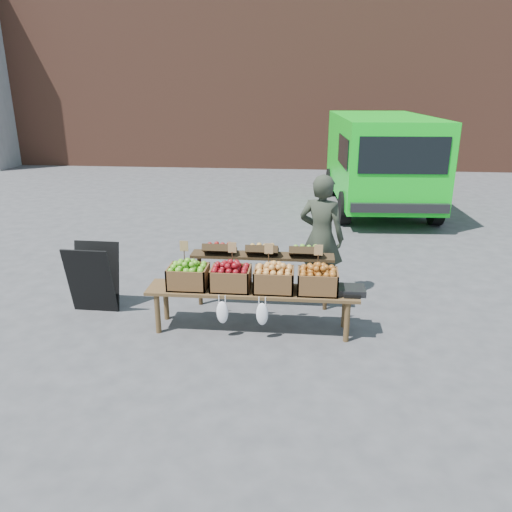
# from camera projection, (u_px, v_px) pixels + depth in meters

# --- Properties ---
(ground) EXTENTS (80.00, 80.00, 0.00)m
(ground) POSITION_uv_depth(u_px,v_px,m) (204.00, 319.00, 6.83)
(ground) COLOR #454547
(brick_building) EXTENTS (24.00, 4.00, 10.00)m
(brick_building) POSITION_uv_depth(u_px,v_px,m) (275.00, 32.00, 19.33)
(brick_building) COLOR brown
(brick_building) RESTS_ON ground
(delivery_van) EXTENTS (2.65, 5.32, 2.33)m
(delivery_van) POSITION_uv_depth(u_px,v_px,m) (379.00, 163.00, 12.64)
(delivery_van) COLOR #09DD1C
(delivery_van) RESTS_ON ground
(vendor) EXTENTS (0.79, 0.65, 1.86)m
(vendor) POSITION_uv_depth(u_px,v_px,m) (321.00, 237.00, 7.30)
(vendor) COLOR #2B3125
(vendor) RESTS_ON ground
(chalkboard_sign) EXTENTS (0.66, 0.37, 0.98)m
(chalkboard_sign) POSITION_uv_depth(u_px,v_px,m) (93.00, 278.00, 6.96)
(chalkboard_sign) COLOR black
(chalkboard_sign) RESTS_ON ground
(back_table) EXTENTS (2.10, 0.44, 1.04)m
(back_table) POSITION_uv_depth(u_px,v_px,m) (262.00, 273.00, 7.06)
(back_table) COLOR #332515
(back_table) RESTS_ON ground
(display_bench) EXTENTS (2.70, 0.56, 0.57)m
(display_bench) POSITION_uv_depth(u_px,v_px,m) (252.00, 310.00, 6.46)
(display_bench) COLOR #513B21
(display_bench) RESTS_ON ground
(crate_golden_apples) EXTENTS (0.50, 0.40, 0.28)m
(crate_golden_apples) POSITION_uv_depth(u_px,v_px,m) (188.00, 277.00, 6.40)
(crate_golden_apples) COLOR #3C831A
(crate_golden_apples) RESTS_ON display_bench
(crate_russet_pears) EXTENTS (0.50, 0.40, 0.28)m
(crate_russet_pears) POSITION_uv_depth(u_px,v_px,m) (231.00, 278.00, 6.35)
(crate_russet_pears) COLOR maroon
(crate_russet_pears) RESTS_ON display_bench
(crate_red_apples) EXTENTS (0.50, 0.40, 0.28)m
(crate_red_apples) POSITION_uv_depth(u_px,v_px,m) (274.00, 280.00, 6.30)
(crate_red_apples) COLOR gold
(crate_red_apples) RESTS_ON display_bench
(crate_green_apples) EXTENTS (0.50, 0.40, 0.28)m
(crate_green_apples) POSITION_uv_depth(u_px,v_px,m) (318.00, 282.00, 6.25)
(crate_green_apples) COLOR #A26320
(crate_green_apples) RESTS_ON display_bench
(weighing_scale) EXTENTS (0.34, 0.30, 0.08)m
(weighing_scale) POSITION_uv_depth(u_px,v_px,m) (351.00, 290.00, 6.24)
(weighing_scale) COLOR black
(weighing_scale) RESTS_ON display_bench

